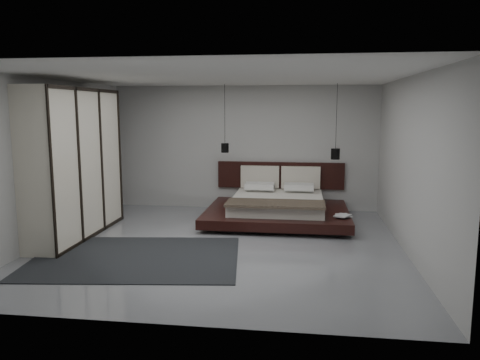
# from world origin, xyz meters

# --- Properties ---
(floor) EXTENTS (6.00, 6.00, 0.00)m
(floor) POSITION_xyz_m (0.00, 0.00, 0.00)
(floor) COLOR gray
(floor) RESTS_ON ground
(ceiling) EXTENTS (6.00, 6.00, 0.00)m
(ceiling) POSITION_xyz_m (0.00, 0.00, 2.80)
(ceiling) COLOR white
(ceiling) RESTS_ON wall_back
(wall_back) EXTENTS (6.00, 0.00, 6.00)m
(wall_back) POSITION_xyz_m (0.00, 3.00, 1.40)
(wall_back) COLOR #AFAFAD
(wall_back) RESTS_ON floor
(wall_front) EXTENTS (6.00, 0.00, 6.00)m
(wall_front) POSITION_xyz_m (0.00, -3.00, 1.40)
(wall_front) COLOR #AFAFAD
(wall_front) RESTS_ON floor
(wall_left) EXTENTS (0.00, 6.00, 6.00)m
(wall_left) POSITION_xyz_m (-3.00, 0.00, 1.40)
(wall_left) COLOR #AFAFAD
(wall_left) RESTS_ON floor
(wall_right) EXTENTS (0.00, 6.00, 6.00)m
(wall_right) POSITION_xyz_m (3.00, 0.00, 1.40)
(wall_right) COLOR #AFAFAD
(wall_right) RESTS_ON floor
(lattice_screen) EXTENTS (0.05, 0.90, 2.60)m
(lattice_screen) POSITION_xyz_m (-2.95, 2.45, 1.30)
(lattice_screen) COLOR black
(lattice_screen) RESTS_ON floor
(bed) EXTENTS (2.85, 2.42, 1.09)m
(bed) POSITION_xyz_m (0.83, 1.90, 0.29)
(bed) COLOR black
(bed) RESTS_ON floor
(book_lower) EXTENTS (0.31, 0.37, 0.03)m
(book_lower) POSITION_xyz_m (2.01, 1.24, 0.28)
(book_lower) COLOR #99724C
(book_lower) RESTS_ON bed
(book_upper) EXTENTS (0.36, 0.40, 0.02)m
(book_upper) POSITION_xyz_m (1.99, 1.21, 0.31)
(book_upper) COLOR #99724C
(book_upper) RESTS_ON book_lower
(pendant_left) EXTENTS (0.16, 0.16, 1.45)m
(pendant_left) POSITION_xyz_m (-0.34, 2.36, 1.46)
(pendant_left) COLOR black
(pendant_left) RESTS_ON ceiling
(pendant_right) EXTENTS (0.19, 0.19, 1.56)m
(pendant_right) POSITION_xyz_m (2.01, 2.36, 1.35)
(pendant_right) COLOR black
(pendant_right) RESTS_ON ceiling
(wardrobe) EXTENTS (0.64, 2.70, 2.65)m
(wardrobe) POSITION_xyz_m (-2.70, 0.23, 1.32)
(wardrobe) COLOR silver
(wardrobe) RESTS_ON floor
(rug) EXTENTS (3.39, 2.60, 0.01)m
(rug) POSITION_xyz_m (-1.20, -0.87, 0.01)
(rug) COLOR black
(rug) RESTS_ON floor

